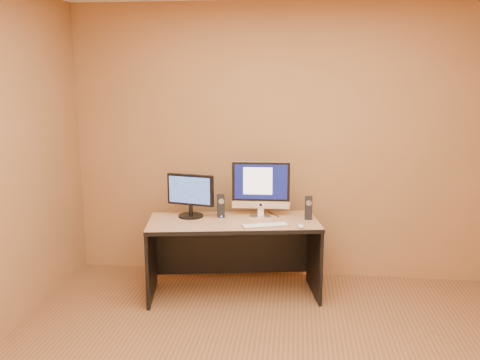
# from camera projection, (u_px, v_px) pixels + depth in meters

# --- Properties ---
(walls) EXTENTS (4.00, 4.00, 2.60)m
(walls) POSITION_uv_depth(u_px,v_px,m) (269.00, 185.00, 2.86)
(walls) COLOR #95603C
(walls) RESTS_ON ground
(desk) EXTENTS (1.56, 0.88, 0.68)m
(desk) POSITION_uv_depth(u_px,v_px,m) (233.00, 258.00, 4.48)
(desk) COLOR tan
(desk) RESTS_ON ground
(imac) EXTENTS (0.53, 0.21, 0.51)m
(imac) POSITION_uv_depth(u_px,v_px,m) (261.00, 189.00, 4.51)
(imac) COLOR silver
(imac) RESTS_ON desk
(second_monitor) EXTENTS (0.48, 0.31, 0.39)m
(second_monitor) POSITION_uv_depth(u_px,v_px,m) (191.00, 196.00, 4.50)
(second_monitor) COLOR black
(second_monitor) RESTS_ON desk
(speaker_left) EXTENTS (0.08, 0.08, 0.20)m
(speaker_left) POSITION_uv_depth(u_px,v_px,m) (221.00, 206.00, 4.52)
(speaker_left) COLOR black
(speaker_left) RESTS_ON desk
(speaker_right) EXTENTS (0.07, 0.07, 0.20)m
(speaker_right) POSITION_uv_depth(u_px,v_px,m) (309.00, 208.00, 4.45)
(speaker_right) COLOR black
(speaker_right) RESTS_ON desk
(keyboard) EXTENTS (0.41, 0.24, 0.02)m
(keyboard) POSITION_uv_depth(u_px,v_px,m) (265.00, 225.00, 4.24)
(keyboard) COLOR #B0B1B5
(keyboard) RESTS_ON desk
(mouse) EXTENTS (0.07, 0.10, 0.03)m
(mouse) POSITION_uv_depth(u_px,v_px,m) (301.00, 226.00, 4.20)
(mouse) COLOR silver
(mouse) RESTS_ON desk
(cable_a) EXTENTS (0.11, 0.18, 0.01)m
(cable_a) POSITION_uv_depth(u_px,v_px,m) (273.00, 214.00, 4.62)
(cable_a) COLOR black
(cable_a) RESTS_ON desk
(cable_b) EXTENTS (0.02, 0.17, 0.01)m
(cable_b) POSITION_uv_depth(u_px,v_px,m) (264.00, 213.00, 4.65)
(cable_b) COLOR black
(cable_b) RESTS_ON desk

